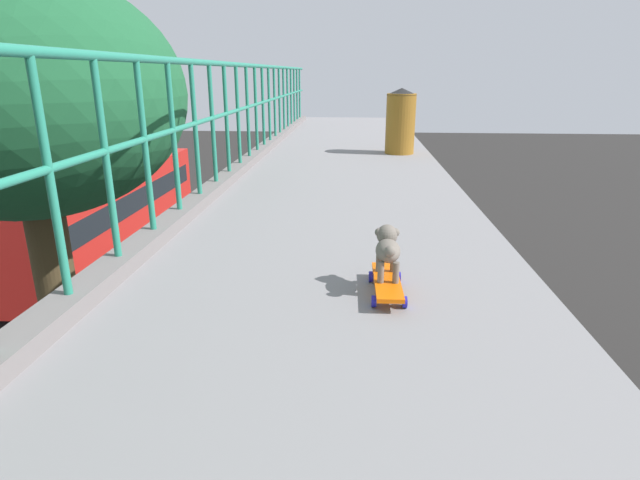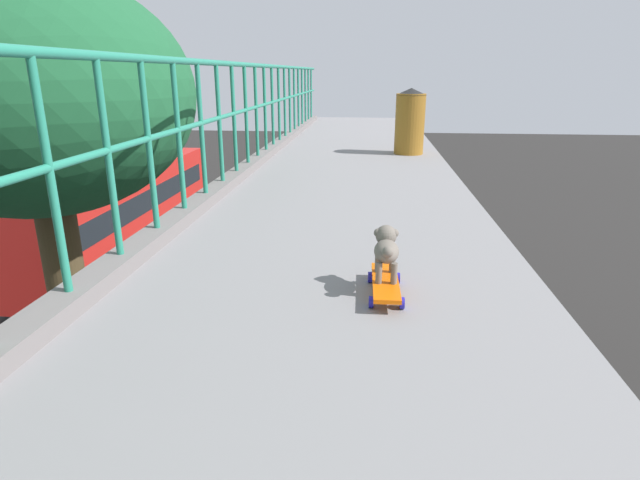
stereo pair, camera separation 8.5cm
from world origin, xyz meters
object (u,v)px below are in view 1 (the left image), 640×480
(car_grey_fifth, at_px, (20,455))
(toy_skateboard, at_px, (387,283))
(city_bus, at_px, (107,210))
(litter_bin, at_px, (401,121))
(small_dog, at_px, (388,247))

(car_grey_fifth, xyz_separation_m, toy_skateboard, (5.40, -3.62, 4.65))
(city_bus, bearing_deg, toy_skateboard, -57.87)
(toy_skateboard, bearing_deg, city_bus, 122.13)
(car_grey_fifth, relative_size, city_bus, 0.41)
(litter_bin, bearing_deg, city_bus, 136.77)
(small_dog, xyz_separation_m, litter_bin, (0.47, 5.29, 0.24))
(city_bus, bearing_deg, car_grey_fifth, -71.70)
(small_dog, relative_size, litter_bin, 0.34)
(city_bus, height_order, toy_skateboard, toy_skateboard)
(toy_skateboard, distance_m, small_dog, 0.20)
(car_grey_fifth, bearing_deg, toy_skateboard, -33.82)
(toy_skateboard, relative_size, litter_bin, 0.56)
(car_grey_fifth, height_order, small_dog, small_dog)
(city_bus, distance_m, small_dog, 17.05)
(car_grey_fifth, bearing_deg, small_dog, -33.34)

